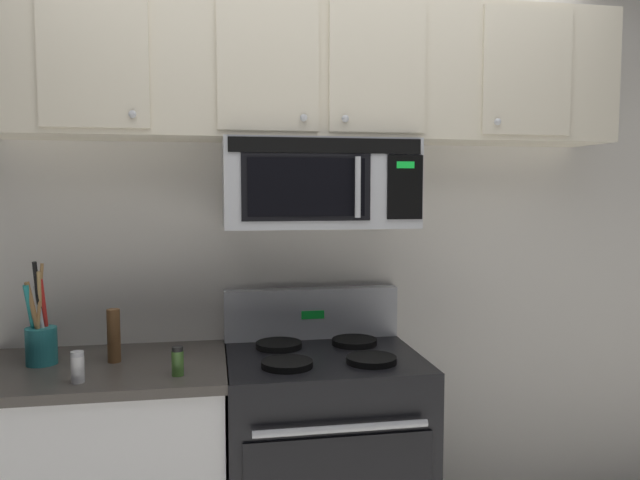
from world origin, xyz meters
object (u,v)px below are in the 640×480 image
object	(u,v)px
pepper_mill	(114,336)
spice_jar	(178,361)
stove_range	(323,460)
salt_shaker	(78,367)
utensil_crock_teal	(41,338)
over_range_microwave	(318,184)

from	to	relation	value
pepper_mill	spice_jar	xyz separation A→B (m)	(0.25, -0.22, -0.05)
stove_range	spice_jar	bearing A→B (deg)	-161.94
salt_shaker	spice_jar	xyz separation A→B (m)	(0.33, 0.02, -0.00)
stove_range	pepper_mill	bearing A→B (deg)	177.31
stove_range	utensil_crock_teal	xyz separation A→B (m)	(-1.06, 0.05, 0.53)
over_range_microwave	stove_range	bearing A→B (deg)	-89.86
stove_range	over_range_microwave	bearing A→B (deg)	90.14
pepper_mill	spice_jar	size ratio (longest dim) A/B	1.95
over_range_microwave	pepper_mill	world-z (taller)	over_range_microwave
spice_jar	salt_shaker	bearing A→B (deg)	-176.22
stove_range	pepper_mill	xyz separation A→B (m)	(-0.80, 0.04, 0.53)
over_range_microwave	spice_jar	size ratio (longest dim) A/B	7.35
salt_shaker	spice_jar	bearing A→B (deg)	3.78
stove_range	spice_jar	size ratio (longest dim) A/B	10.83
salt_shaker	over_range_microwave	bearing A→B (deg)	19.88
over_range_microwave	spice_jar	distance (m)	0.88
pepper_mill	spice_jar	distance (m)	0.33
utensil_crock_teal	spice_jar	distance (m)	0.56
stove_range	salt_shaker	size ratio (longest dim) A/B	10.45
utensil_crock_teal	pepper_mill	distance (m)	0.26
stove_range	pepper_mill	distance (m)	0.96
utensil_crock_teal	salt_shaker	size ratio (longest dim) A/B	3.62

